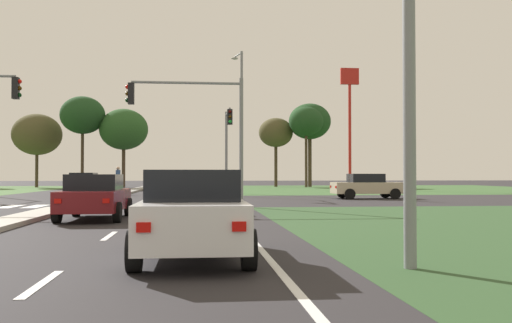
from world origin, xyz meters
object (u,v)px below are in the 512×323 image
(car_black_second, at_px, (83,184))
(pedestrian_at_median, at_px, (118,177))
(car_white_fourth, at_px, (193,213))
(car_blue_near, at_px, (194,192))
(treeline_seventh, at_px, (310,122))
(traffic_signal_far_right, at_px, (228,137))
(car_beige_third, at_px, (368,186))
(treeline_third, at_px, (83,115))
(street_lamp_third, at_px, (241,116))
(treeline_fifth, at_px, (306,122))
(treeline_sixth, at_px, (276,133))
(car_maroon_fifth, at_px, (95,196))
(traffic_signal_near_right, at_px, (200,117))
(fastfood_pole_sign, at_px, (350,101))
(treeline_second, at_px, (37,135))
(treeline_fourth, at_px, (124,130))

(car_black_second, height_order, pedestrian_at_median, pedestrian_at_median)
(pedestrian_at_median, bearing_deg, car_white_fourth, 12.86)
(car_blue_near, relative_size, treeline_seventh, 0.43)
(car_black_second, relative_size, traffic_signal_far_right, 0.79)
(car_beige_third, xyz_separation_m, treeline_third, (-22.89, 30.27, 7.19))
(car_black_second, relative_size, car_white_fourth, 1.06)
(street_lamp_third, xyz_separation_m, pedestrian_at_median, (-9.01, -0.75, -4.62))
(car_beige_third, bearing_deg, pedestrian_at_median, -117.27)
(treeline_third, xyz_separation_m, treeline_seventh, (25.90, 2.48, -0.23))
(street_lamp_third, bearing_deg, treeline_fifth, 67.05)
(street_lamp_third, height_order, treeline_sixth, street_lamp_third)
(car_white_fourth, bearing_deg, street_lamp_third, 84.08)
(car_maroon_fifth, height_order, traffic_signal_near_right, traffic_signal_near_right)
(fastfood_pole_sign, xyz_separation_m, treeline_second, (-32.99, 12.59, -2.64))
(car_blue_near, xyz_separation_m, car_white_fourth, (0.06, -12.66, -0.00))
(treeline_sixth, bearing_deg, treeline_fifth, -38.23)
(car_blue_near, relative_size, treeline_third, 0.43)
(fastfood_pole_sign, xyz_separation_m, treeline_fifth, (-2.30, 10.44, -1.09))
(fastfood_pole_sign, relative_size, treeline_second, 1.42)
(street_lamp_third, xyz_separation_m, treeline_sixth, (6.07, 24.36, 0.50))
(car_black_second, xyz_separation_m, treeline_sixth, (17.42, 25.61, 5.62))
(car_white_fourth, distance_m, pedestrian_at_median, 32.42)
(traffic_signal_near_right, bearing_deg, treeline_third, 108.29)
(traffic_signal_near_right, relative_size, treeline_third, 0.58)
(car_maroon_fifth, relative_size, pedestrian_at_median, 2.32)
(pedestrian_at_median, bearing_deg, car_black_second, -75.17)
(treeline_sixth, height_order, treeline_seventh, treeline_seventh)
(car_white_fourth, xyz_separation_m, treeline_second, (-18.05, 56.67, 5.21))
(car_black_second, height_order, treeline_fourth, treeline_fourth)
(fastfood_pole_sign, bearing_deg, car_blue_near, -115.52)
(car_blue_near, height_order, pedestrian_at_median, pedestrian_at_median)
(car_blue_near, height_order, car_white_fourth, same)
(car_blue_near, height_order, treeline_second, treeline_second)
(car_beige_third, height_order, car_white_fourth, car_white_fourth)
(treeline_sixth, bearing_deg, car_white_fourth, -99.41)
(car_maroon_fifth, height_order, street_lamp_third, street_lamp_third)
(car_white_fourth, distance_m, traffic_signal_near_right, 15.99)
(car_white_fourth, xyz_separation_m, treeline_sixth, (9.45, 57.03, 5.64))
(car_maroon_fifth, bearing_deg, traffic_signal_near_right, 62.33)
(car_beige_third, height_order, traffic_signal_near_right, traffic_signal_near_right)
(traffic_signal_near_right, height_order, treeline_second, treeline_second)
(treeline_second, bearing_deg, traffic_signal_far_right, -55.60)
(car_black_second, distance_m, traffic_signal_near_right, 18.06)
(treeline_fourth, relative_size, treeline_fifth, 0.95)
(treeline_second, distance_m, treeline_seventh, 31.54)
(treeline_fourth, bearing_deg, car_maroon_fifth, -83.95)
(traffic_signal_near_right, xyz_separation_m, treeline_sixth, (9.26, 41.39, 2.36))
(treeline_fourth, xyz_separation_m, treeline_seventh, (21.51, 2.00, 1.25))
(treeline_third, bearing_deg, car_blue_near, -73.27)
(car_white_fourth, bearing_deg, treeline_fifth, 76.95)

